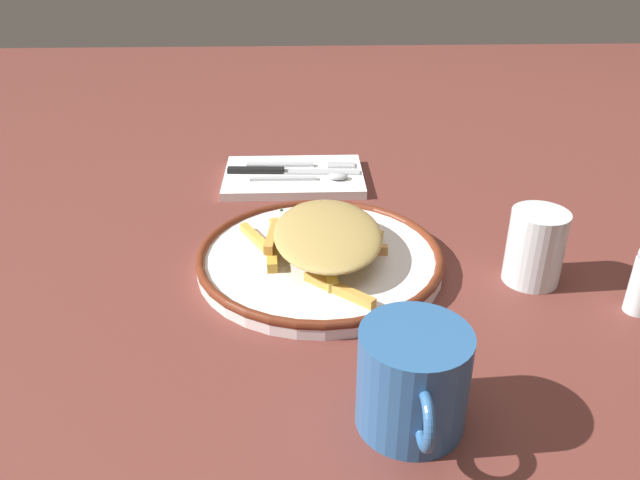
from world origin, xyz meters
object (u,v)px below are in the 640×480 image
spoon (316,177)px  water_glass (535,247)px  fork (301,165)px  knife (282,171)px  plate (320,258)px  coffee_mug (413,380)px  napkin (294,177)px  fries_heap (324,235)px

spoon → water_glass: water_glass is taller
fork → water_glass: bearing=38.7°
fork → knife: size_ratio=0.84×
plate → coffee_mug: size_ratio=2.45×
plate → coffee_mug: bearing=14.4°
fork → spoon: spoon is taller
napkin → fork: fork is taller
plate → napkin: size_ratio=1.37×
plate → water_glass: 0.25m
spoon → fork: bearing=-157.8°
water_glass → coffee_mug: (0.22, -0.18, 0.00)m
napkin → plate: bearing=7.0°
water_glass → spoon: bearing=-138.6°
napkin → spoon: 0.05m
napkin → water_glass: (0.31, 0.28, 0.04)m
napkin → water_glass: bearing=42.4°
napkin → water_glass: 0.42m
plate → water_glass: (0.04, 0.25, 0.03)m
fries_heap → spoon: bearing=-179.2°
fries_heap → coffee_mug: 0.28m
coffee_mug → spoon: bearing=-172.6°
spoon → coffee_mug: size_ratio=1.24×
plate → coffee_mug: (0.26, 0.07, 0.03)m
plate → fork: 0.29m
knife → spoon: size_ratio=1.39×
fries_heap → fork: 0.29m
napkin → knife: bearing=-93.0°
fries_heap → knife: 0.27m
knife → fries_heap: bearing=12.2°
knife → coffee_mug: size_ratio=1.72×
fries_heap → napkin: size_ratio=1.00×
knife → spoon: spoon is taller
fork → spoon: bearing=22.2°
plate → fork: bearing=-176.1°
knife → water_glass: size_ratio=2.38×
plate → napkin: (-0.27, -0.03, -0.00)m
knife → coffee_mug: (0.53, 0.12, 0.03)m
spoon → water_glass: bearing=41.4°
plate → spoon: 0.24m
napkin → knife: knife is taller
water_glass → knife: bearing=-135.8°
plate → knife: bearing=-169.1°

